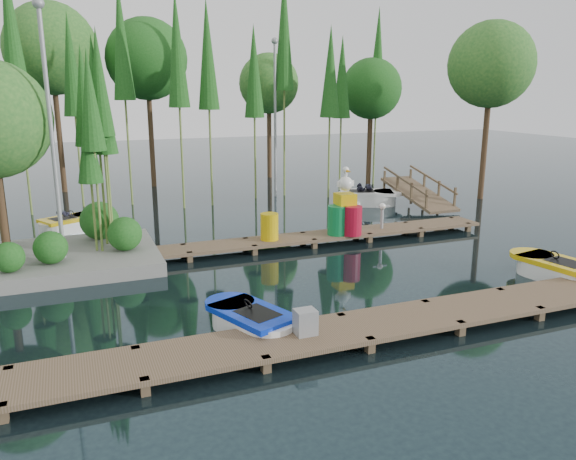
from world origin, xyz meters
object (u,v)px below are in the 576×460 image
object	(u,v)px
utility_cabinet	(305,322)
boat_blue	(251,322)
drum_cluster	(346,214)
yellow_barrel	(269,227)
island	(23,156)
boat_yellow_far	(69,224)

from	to	relation	value
utility_cabinet	boat_blue	bearing A→B (deg)	124.92
boat_blue	drum_cluster	distance (m)	7.77
drum_cluster	utility_cabinet	bearing A→B (deg)	-122.88
boat_blue	drum_cluster	xyz separation A→B (m)	(5.19, 5.73, 0.72)
boat_blue	yellow_barrel	world-z (taller)	yellow_barrel
island	utility_cabinet	bearing A→B (deg)	-56.32
boat_blue	yellow_barrel	distance (m)	6.43
utility_cabinet	drum_cluster	world-z (taller)	drum_cluster
boat_yellow_far	yellow_barrel	xyz separation A→B (m)	(5.95, -4.92, 0.48)
utility_cabinet	yellow_barrel	size ratio (longest dim) A/B	0.59
boat_yellow_far	yellow_barrel	bearing A→B (deg)	-47.75
boat_blue	drum_cluster	world-z (taller)	drum_cluster
island	boat_blue	size ratio (longest dim) A/B	2.58
island	boat_blue	bearing A→B (deg)	-56.52
yellow_barrel	boat_yellow_far	bearing A→B (deg)	140.43
island	utility_cabinet	xyz separation A→B (m)	(5.19, -7.79, -2.63)
island	yellow_barrel	bearing A→B (deg)	-6.49
island	yellow_barrel	xyz separation A→B (m)	(6.95, -0.79, -2.45)
boat_yellow_far	utility_cabinet	bearing A→B (deg)	-78.80
boat_blue	yellow_barrel	size ratio (longest dim) A/B	3.04
utility_cabinet	island	bearing A→B (deg)	123.68
island	drum_cluster	size ratio (longest dim) A/B	3.02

